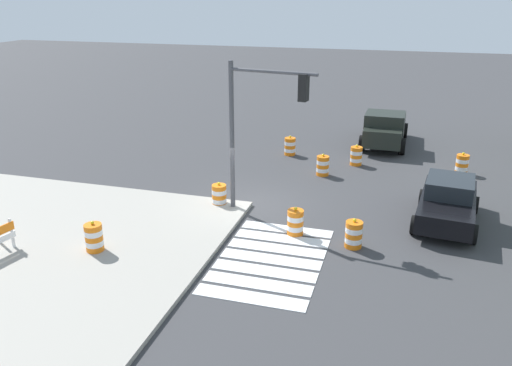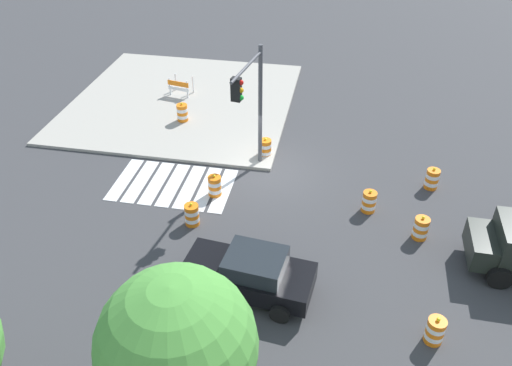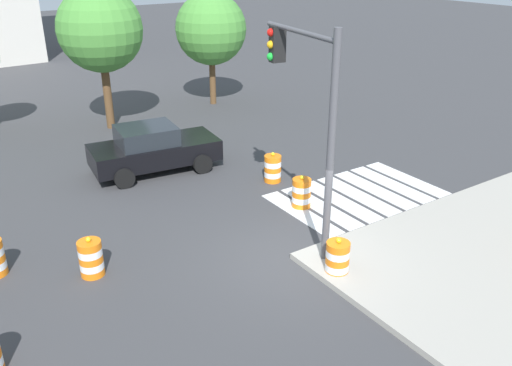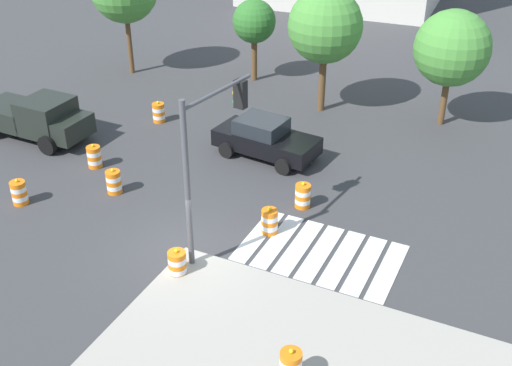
{
  "view_description": "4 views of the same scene",
  "coord_description": "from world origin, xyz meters",
  "px_view_note": "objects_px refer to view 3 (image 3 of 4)",
  "views": [
    {
      "loc": [
        17.86,
        5.35,
        7.88
      ],
      "look_at": [
        2.14,
        0.77,
        1.79
      ],
      "focal_mm": 36.15,
      "sensor_mm": 36.0,
      "label": 1
    },
    {
      "loc": [
        -2.91,
        18.97,
        12.97
      ],
      "look_at": [
        0.3,
        1.95,
        0.69
      ],
      "focal_mm": 36.03,
      "sensor_mm": 36.0,
      "label": 2
    },
    {
      "loc": [
        -7.07,
        -9.05,
        7.2
      ],
      "look_at": [
        0.6,
        2.43,
        1.03
      ],
      "focal_mm": 37.5,
      "sensor_mm": 36.0,
      "label": 3
    },
    {
      "loc": [
        9.29,
        -14.09,
        12.32
      ],
      "look_at": [
        1.36,
        2.48,
        1.61
      ],
      "focal_mm": 44.39,
      "sensor_mm": 36.0,
      "label": 4
    }
  ],
  "objects_px": {
    "traffic_barrel_far_curb": "(301,193)",
    "traffic_barrel_crosswalk_end": "(273,168)",
    "sports_car": "(153,149)",
    "traffic_barrel_median_near": "(91,258)",
    "traffic_light_pole": "(307,97)",
    "traffic_barrel_lane_center": "(337,259)",
    "street_tree_streetside_mid": "(100,30)",
    "street_tree_corner_lot": "(211,29)"
  },
  "relations": [
    {
      "from": "traffic_barrel_median_near",
      "to": "street_tree_corner_lot",
      "type": "relative_size",
      "value": 0.19
    },
    {
      "from": "traffic_barrel_median_near",
      "to": "traffic_barrel_far_curb",
      "type": "relative_size",
      "value": 1.0
    },
    {
      "from": "traffic_barrel_median_near",
      "to": "street_tree_streetside_mid",
      "type": "distance_m",
      "value": 12.02
    },
    {
      "from": "traffic_barrel_far_curb",
      "to": "traffic_barrel_lane_center",
      "type": "bearing_deg",
      "value": -115.05
    },
    {
      "from": "traffic_barrel_median_near",
      "to": "street_tree_streetside_mid",
      "type": "relative_size",
      "value": 0.18
    },
    {
      "from": "street_tree_corner_lot",
      "to": "sports_car",
      "type": "bearing_deg",
      "value": -133.04
    },
    {
      "from": "traffic_barrel_far_curb",
      "to": "street_tree_streetside_mid",
      "type": "xyz_separation_m",
      "value": [
        -2.09,
        10.54,
        3.63
      ]
    },
    {
      "from": "traffic_barrel_crosswalk_end",
      "to": "street_tree_corner_lot",
      "type": "height_order",
      "value": "street_tree_corner_lot"
    },
    {
      "from": "sports_car",
      "to": "traffic_barrel_crosswalk_end",
      "type": "distance_m",
      "value": 4.19
    },
    {
      "from": "street_tree_streetside_mid",
      "to": "street_tree_corner_lot",
      "type": "relative_size",
      "value": 1.11
    },
    {
      "from": "traffic_barrel_median_near",
      "to": "street_tree_corner_lot",
      "type": "bearing_deg",
      "value": 49.56
    },
    {
      "from": "traffic_barrel_median_near",
      "to": "traffic_light_pole",
      "type": "xyz_separation_m",
      "value": [
        5.1,
        -1.52,
        3.46
      ]
    },
    {
      "from": "traffic_barrel_lane_center",
      "to": "traffic_light_pole",
      "type": "xyz_separation_m",
      "value": [
        0.3,
        1.74,
        3.46
      ]
    },
    {
      "from": "traffic_barrel_median_near",
      "to": "traffic_light_pole",
      "type": "bearing_deg",
      "value": -16.62
    },
    {
      "from": "sports_car",
      "to": "traffic_light_pole",
      "type": "height_order",
      "value": "traffic_light_pole"
    },
    {
      "from": "traffic_light_pole",
      "to": "traffic_barrel_median_near",
      "type": "bearing_deg",
      "value": 163.38
    },
    {
      "from": "traffic_light_pole",
      "to": "street_tree_corner_lot",
      "type": "height_order",
      "value": "traffic_light_pole"
    },
    {
      "from": "traffic_barrel_crosswalk_end",
      "to": "street_tree_corner_lot",
      "type": "xyz_separation_m",
      "value": [
        3.07,
        9.4,
        3.12
      ]
    },
    {
      "from": "traffic_barrel_lane_center",
      "to": "sports_car",
      "type": "bearing_deg",
      "value": 96.34
    },
    {
      "from": "street_tree_streetside_mid",
      "to": "traffic_barrel_lane_center",
      "type": "bearing_deg",
      "value": -87.87
    },
    {
      "from": "traffic_light_pole",
      "to": "street_tree_streetside_mid",
      "type": "height_order",
      "value": "street_tree_streetside_mid"
    },
    {
      "from": "traffic_barrel_lane_center",
      "to": "street_tree_streetside_mid",
      "type": "relative_size",
      "value": 0.18
    },
    {
      "from": "traffic_barrel_crosswalk_end",
      "to": "traffic_barrel_far_curb",
      "type": "distance_m",
      "value": 2.07
    },
    {
      "from": "street_tree_streetside_mid",
      "to": "traffic_barrel_far_curb",
      "type": "bearing_deg",
      "value": -78.8
    },
    {
      "from": "sports_car",
      "to": "traffic_light_pole",
      "type": "relative_size",
      "value": 0.81
    },
    {
      "from": "traffic_barrel_median_near",
      "to": "street_tree_streetside_mid",
      "type": "height_order",
      "value": "street_tree_streetside_mid"
    },
    {
      "from": "traffic_barrel_far_curb",
      "to": "traffic_barrel_crosswalk_end",
      "type": "bearing_deg",
      "value": 79.1
    },
    {
      "from": "traffic_barrel_far_curb",
      "to": "traffic_light_pole",
      "type": "distance_m",
      "value": 4.02
    },
    {
      "from": "sports_car",
      "to": "traffic_barrel_median_near",
      "type": "distance_m",
      "value": 6.44
    },
    {
      "from": "traffic_barrel_median_near",
      "to": "traffic_barrel_crosswalk_end",
      "type": "bearing_deg",
      "value": 17.47
    },
    {
      "from": "traffic_barrel_median_near",
      "to": "traffic_barrel_lane_center",
      "type": "bearing_deg",
      "value": -34.21
    },
    {
      "from": "sports_car",
      "to": "traffic_barrel_far_curb",
      "type": "xyz_separation_m",
      "value": [
        2.5,
        -5.04,
        -0.36
      ]
    },
    {
      "from": "traffic_barrel_far_curb",
      "to": "street_tree_corner_lot",
      "type": "distance_m",
      "value": 12.34
    },
    {
      "from": "traffic_barrel_median_near",
      "to": "street_tree_streetside_mid",
      "type": "xyz_separation_m",
      "value": [
        4.28,
        10.63,
        3.63
      ]
    },
    {
      "from": "traffic_barrel_far_curb",
      "to": "street_tree_corner_lot",
      "type": "xyz_separation_m",
      "value": [
        3.46,
        11.42,
        3.12
      ]
    },
    {
      "from": "traffic_light_pole",
      "to": "street_tree_corner_lot",
      "type": "distance_m",
      "value": 13.88
    },
    {
      "from": "traffic_barrel_crosswalk_end",
      "to": "traffic_light_pole",
      "type": "height_order",
      "value": "traffic_light_pole"
    },
    {
      "from": "traffic_barrel_crosswalk_end",
      "to": "traffic_barrel_lane_center",
      "type": "distance_m",
      "value": 5.73
    },
    {
      "from": "traffic_barrel_crosswalk_end",
      "to": "street_tree_streetside_mid",
      "type": "height_order",
      "value": "street_tree_streetside_mid"
    },
    {
      "from": "traffic_barrel_median_near",
      "to": "traffic_light_pole",
      "type": "height_order",
      "value": "traffic_light_pole"
    },
    {
      "from": "traffic_barrel_far_curb",
      "to": "street_tree_streetside_mid",
      "type": "relative_size",
      "value": 0.18
    },
    {
      "from": "traffic_barrel_lane_center",
      "to": "traffic_barrel_far_curb",
      "type": "bearing_deg",
      "value": 64.95
    }
  ]
}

